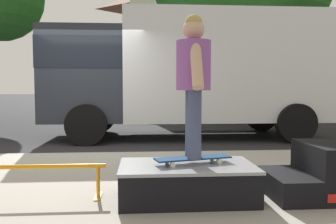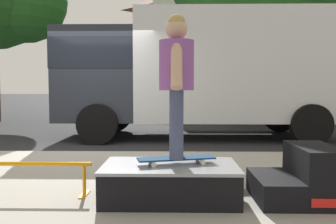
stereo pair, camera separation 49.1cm
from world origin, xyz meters
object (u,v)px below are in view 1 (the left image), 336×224
(skate_box, at_px, (187,180))
(kicker_ramp, at_px, (313,175))
(skateboard, at_px, (193,158))
(skater_kid, at_px, (193,74))
(grind_rail, at_px, (41,173))
(box_truck, at_px, (186,70))

(skate_box, xyz_separation_m, kicker_ramp, (1.32, -0.00, 0.04))
(skateboard, distance_m, skater_kid, 0.85)
(grind_rail, xyz_separation_m, box_truck, (2.13, 5.27, 1.32))
(skate_box, height_order, skater_kid, skater_kid)
(skate_box, relative_size, kicker_ramp, 1.69)
(skate_box, xyz_separation_m, skater_kid, (0.06, 0.02, 1.07))
(kicker_ramp, bearing_deg, box_truck, 96.93)
(kicker_ramp, relative_size, skater_kid, 0.56)
(skate_box, height_order, skateboard, skateboard)
(grind_rail, distance_m, skateboard, 1.55)
(skateboard, xyz_separation_m, skater_kid, (0.00, 0.00, 0.85))
(grind_rail, distance_m, skater_kid, 1.84)
(grind_rail, bearing_deg, skate_box, -5.23)
(skate_box, xyz_separation_m, skateboard, (0.06, 0.02, 0.22))
(kicker_ramp, xyz_separation_m, skateboard, (-1.25, 0.02, 0.19))
(skate_box, distance_m, grind_rail, 1.48)
(skateboard, distance_m, box_truck, 5.54)
(kicker_ramp, xyz_separation_m, grind_rail, (-2.79, 0.14, 0.03))
(grind_rail, bearing_deg, skateboard, -4.32)
(kicker_ramp, distance_m, skater_kid, 1.62)
(grind_rail, xyz_separation_m, skater_kid, (1.54, -0.12, 1.00))
(kicker_ramp, bearing_deg, skateboard, 179.13)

